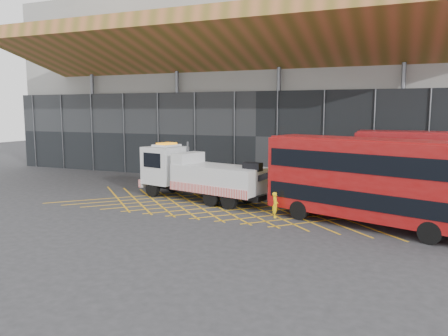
% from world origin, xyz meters
% --- Properties ---
extents(ground_plane, '(120.00, 120.00, 0.00)m').
position_xyz_m(ground_plane, '(0.00, 0.00, 0.00)').
color(ground_plane, '#2C2C2E').
extents(road_markings, '(23.16, 7.16, 0.01)m').
position_xyz_m(road_markings, '(3.20, 0.00, 0.01)').
color(road_markings, gold).
rests_on(road_markings, ground_plane).
extents(construction_building, '(55.00, 23.97, 18.00)m').
position_xyz_m(construction_building, '(1.92, 18.40, 8.98)').
color(construction_building, gray).
rests_on(construction_building, ground_plane).
extents(recovery_truck, '(11.46, 5.00, 3.99)m').
position_xyz_m(recovery_truck, '(0.86, 1.67, 1.85)').
color(recovery_truck, black).
rests_on(recovery_truck, ground_plane).
extents(bus_towed, '(12.02, 6.37, 4.80)m').
position_xyz_m(bus_towed, '(12.78, -1.27, 2.67)').
color(bus_towed, maroon).
rests_on(bus_towed, ground_plane).
extents(worker, '(0.50, 0.63, 1.53)m').
position_xyz_m(worker, '(7.43, -1.29, 0.76)').
color(worker, yellow).
rests_on(worker, ground_plane).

